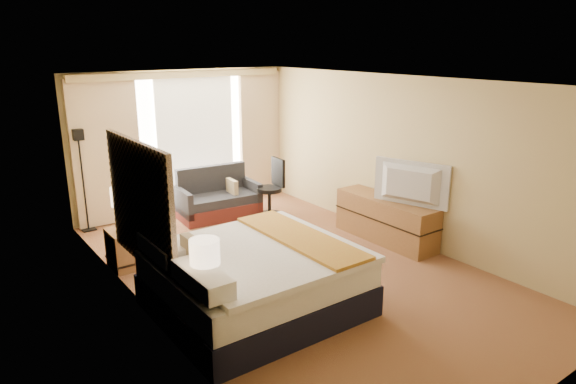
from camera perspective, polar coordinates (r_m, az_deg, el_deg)
floor at (r=7.33m, az=0.65°, el=-8.46°), size 4.20×7.00×0.02m
ceiling at (r=6.67m, az=0.72°, el=12.26°), size 4.20×7.00×0.02m
wall_back at (r=9.85m, az=-11.66°, el=5.60°), size 4.20×0.02×2.60m
wall_front at (r=4.73m, az=27.22°, el=-7.56°), size 4.20×0.02×2.60m
wall_left at (r=5.92m, az=-15.82°, el=-1.71°), size 0.02×7.00×2.60m
wall_right at (r=8.28m, az=12.42°, el=3.57°), size 0.02×7.00×2.60m
headboard at (r=6.12m, az=-16.12°, el=-1.35°), size 0.06×1.85×1.50m
nightstand_left at (r=5.53m, az=-8.68°, el=-14.24°), size 0.45×0.52×0.55m
nightstand_right at (r=7.63m, az=-17.50°, el=-5.98°), size 0.45×0.52×0.55m
media_dresser at (r=8.35m, az=10.79°, el=-3.02°), size 0.50×1.80×0.70m
window at (r=9.92m, az=-10.28°, el=5.87°), size 2.30×0.02×2.30m
curtains at (r=9.73m, az=-11.43°, el=6.14°), size 4.12×0.19×2.56m
bed at (r=6.13m, az=-3.72°, el=-9.60°), size 2.22×2.03×1.08m
loveseat at (r=9.46m, az=-7.81°, el=-0.93°), size 1.49×0.89×0.90m
floor_lamp at (r=9.07m, az=-22.04°, el=3.34°), size 0.22×0.22×1.73m
desk_chair at (r=9.35m, az=-1.78°, el=0.16°), size 0.52×0.52×1.06m
lamp_left at (r=5.21m, az=-9.24°, el=-6.74°), size 0.30×0.30×0.64m
lamp_right at (r=7.35m, az=-17.97°, el=-0.56°), size 0.30×0.30×0.63m
tissue_box at (r=5.55m, az=-8.31°, el=-10.26°), size 0.13×0.13×0.10m
telephone at (r=7.56m, az=-17.55°, el=-3.66°), size 0.24×0.21×0.07m
television at (r=7.82m, az=13.19°, el=0.80°), size 0.51×1.16×0.68m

